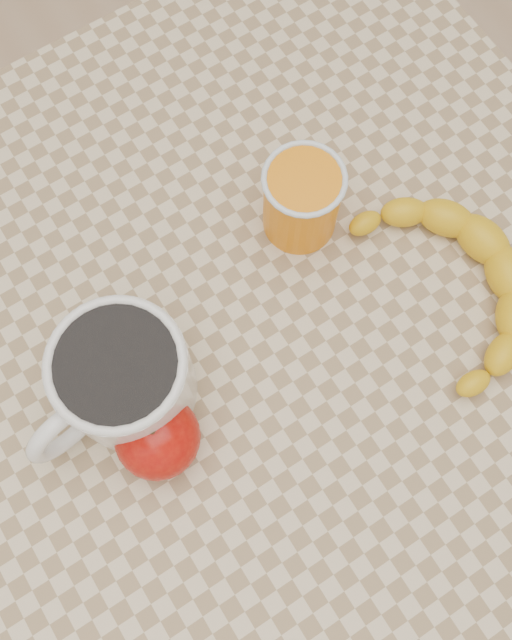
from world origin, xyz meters
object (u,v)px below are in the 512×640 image
table (256,349)px  banana (455,286)px  apple (158,437)px  orange_juice_glass (302,200)px  coffee_mug (121,378)px

table → banana: size_ratio=2.84×
table → banana: (0.18, -0.07, 0.11)m
apple → banana: 0.31m
apple → banana: apple is taller
table → apple: (-0.13, -0.05, 0.12)m
orange_juice_glass → apple: orange_juice_glass is taller
orange_juice_glass → apple: bearing=-152.7°
orange_juice_glass → table: bearing=-144.0°
table → apple: apple is taller
banana → coffee_mug: bearing=178.1°
apple → orange_juice_glass: bearing=27.3°
coffee_mug → banana: 0.33m
banana → table: bearing=170.6°
coffee_mug → banana: (0.31, -0.08, -0.04)m
table → orange_juice_glass: size_ratio=8.69×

